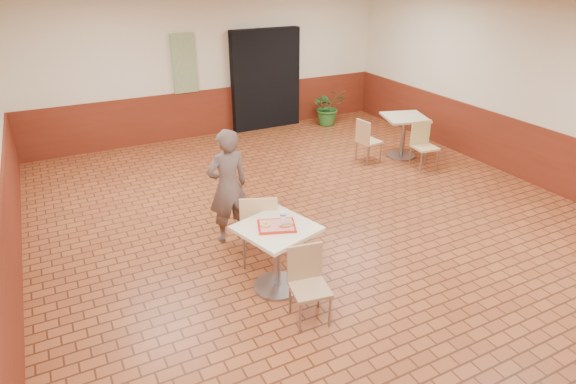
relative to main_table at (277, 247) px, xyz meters
name	(u,v)px	position (x,y,z in m)	size (l,w,h in m)	color
room_shell	(339,133)	(1.27, 0.75, 0.95)	(8.01, 10.01, 3.01)	brown
wainscot_band	(336,202)	(1.27, 0.75, -0.05)	(8.00, 10.00, 1.00)	maroon
corridor_doorway	(266,80)	(2.47, 5.63, 0.55)	(1.60, 0.22, 2.20)	black
promo_poster	(184,64)	(0.67, 5.69, 1.05)	(0.50, 0.03, 1.20)	gray
main_table	(277,247)	(0.00, 0.00, 0.00)	(0.78, 0.78, 0.82)	#F0E8C1
chair_main_front	(308,280)	(0.07, -0.60, -0.08)	(0.45, 0.45, 0.84)	tan
chair_main_back	(259,225)	(0.03, 0.56, -0.01)	(0.59, 0.59, 0.98)	#E0B986
customer	(228,186)	(-0.08, 1.30, 0.24)	(0.58, 0.38, 1.59)	#65534E
serving_tray	(277,226)	(0.00, 0.00, 0.28)	(0.41, 0.32, 0.03)	red
ring_donut	(266,224)	(-0.11, 0.04, 0.31)	(0.11, 0.11, 0.04)	#F3CC58
long_john_donut	(286,224)	(0.08, -0.08, 0.32)	(0.17, 0.10, 0.05)	#EBA444
paper_cup	(283,215)	(0.14, 0.11, 0.34)	(0.07, 0.07, 0.08)	white
second_table	(404,130)	(4.06, 2.71, 0.00)	(0.77, 0.77, 0.81)	#B4AD90
chair_second_left	(367,139)	(3.25, 2.80, -0.09)	(0.42, 0.42, 0.83)	#E4BB89
chair_second_front	(423,142)	(4.02, 2.11, -0.07)	(0.44, 0.44, 0.86)	#DBC983
potted_plant	(328,107)	(3.84, 5.15, -0.13)	(0.77, 0.66, 0.85)	#2C6729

